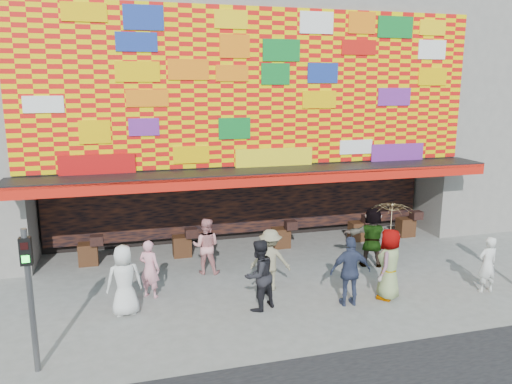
% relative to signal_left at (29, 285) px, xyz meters
% --- Properties ---
extents(ground, '(90.00, 90.00, 0.00)m').
position_rel_signal_left_xyz_m(ground, '(6.20, 1.50, -1.86)').
color(ground, slate).
rests_on(ground, ground).
extents(shop_building, '(15.20, 9.40, 10.00)m').
position_rel_signal_left_xyz_m(shop_building, '(6.20, 9.68, 3.37)').
color(shop_building, gray).
rests_on(shop_building, ground).
extents(neighbor_right, '(11.00, 8.00, 12.00)m').
position_rel_signal_left_xyz_m(neighbor_right, '(19.20, 9.50, 4.14)').
color(neighbor_right, gray).
rests_on(neighbor_right, ground).
extents(signal_left, '(0.22, 0.20, 3.00)m').
position_rel_signal_left_xyz_m(signal_left, '(0.00, 0.00, 0.00)').
color(signal_left, '#59595B').
rests_on(signal_left, ground).
extents(ped_a, '(0.95, 0.68, 1.81)m').
position_rel_signal_left_xyz_m(ped_a, '(1.78, 2.14, -0.95)').
color(ped_a, silver).
rests_on(ped_a, ground).
extents(ped_b, '(0.70, 0.65, 1.61)m').
position_rel_signal_left_xyz_m(ped_b, '(2.45, 3.04, -1.06)').
color(ped_b, pink).
rests_on(ped_b, ground).
extents(ped_c, '(1.13, 1.05, 1.86)m').
position_rel_signal_left_xyz_m(ped_c, '(5.09, 1.53, -0.93)').
color(ped_c, black).
rests_on(ped_c, ground).
extents(ped_d, '(1.29, 1.02, 1.75)m').
position_rel_signal_left_xyz_m(ped_d, '(5.75, 2.68, -0.99)').
color(ped_d, gray).
rests_on(ped_d, ground).
extents(ped_e, '(1.13, 0.56, 1.86)m').
position_rel_signal_left_xyz_m(ped_e, '(7.46, 1.14, -0.93)').
color(ped_e, '#313956').
rests_on(ped_e, ground).
extents(ped_f, '(1.87, 1.20, 1.92)m').
position_rel_signal_left_xyz_m(ped_f, '(9.41, 3.58, -0.90)').
color(ped_f, gray).
rests_on(ped_f, ground).
extents(ped_g, '(1.11, 1.10, 1.94)m').
position_rel_signal_left_xyz_m(ped_g, '(8.65, 1.24, -0.89)').
color(ped_g, gray).
rests_on(ped_g, ground).
extents(ped_h, '(0.58, 0.38, 1.59)m').
position_rel_signal_left_xyz_m(ped_h, '(11.50, 0.90, -1.06)').
color(ped_h, silver).
rests_on(ped_h, ground).
extents(ped_i, '(1.01, 0.90, 1.72)m').
position_rel_signal_left_xyz_m(ped_i, '(4.23, 4.38, -1.00)').
color(ped_i, pink).
rests_on(ped_i, ground).
extents(parasol, '(1.06, 1.08, 1.92)m').
position_rel_signal_left_xyz_m(parasol, '(8.65, 1.24, 0.32)').
color(parasol, '#F9E39D').
rests_on(parasol, ground).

